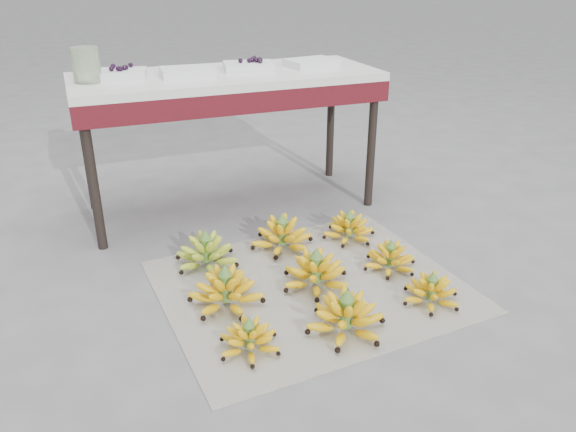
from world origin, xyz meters
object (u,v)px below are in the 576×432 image
object	(u,v)px
bunch_back_left	(206,253)
tray_far_right	(311,63)
vendor_table	(227,89)
glass_jar	(86,65)
newspaper_mat	(311,286)
bunch_front_right	(431,292)
bunch_mid_left	(226,291)
tray_right	(249,66)
tray_far_left	(119,74)
bunch_back_center	(282,236)
bunch_mid_center	(316,273)
bunch_front_center	(346,317)
bunch_back_right	(349,229)
bunch_mid_right	(390,259)
bunch_front_left	(249,339)
tray_left	(188,72)

from	to	relation	value
bunch_back_left	tray_far_right	bearing A→B (deg)	20.03
vendor_table	glass_jar	world-z (taller)	glass_jar
newspaper_mat	tray_far_right	bearing A→B (deg)	66.99
bunch_front_right	bunch_mid_left	size ratio (longest dim) A/B	0.75
newspaper_mat	tray_right	world-z (taller)	tray_right
tray_right	tray_far_left	bearing A→B (deg)	178.37
bunch_back_center	bunch_mid_center	bearing A→B (deg)	-66.38
bunch_front_center	bunch_back_right	xyz separation A→B (m)	(0.37, 0.70, -0.01)
bunch_mid_center	bunch_mid_right	world-z (taller)	bunch_mid_center
vendor_table	bunch_front_right	bearing A→B (deg)	-69.32
newspaper_mat	bunch_front_center	bearing A→B (deg)	-91.17
newspaper_mat	bunch_back_center	bearing A→B (deg)	88.20
bunch_mid_center	glass_jar	xyz separation A→B (m)	(-0.78, 0.97, 0.77)
bunch_front_left	bunch_mid_center	distance (m)	0.51
newspaper_mat	bunch_front_right	distance (m)	0.51
bunch_mid_left	bunch_back_center	size ratio (longest dim) A/B	1.01
bunch_front_left	glass_jar	bearing A→B (deg)	95.70
bunch_front_left	tray_left	distance (m)	1.47
bunch_back_right	tray_far_left	xyz separation A→B (m)	(-0.97, 0.66, 0.72)
bunch_mid_left	tray_far_left	bearing A→B (deg)	125.50
bunch_front_center	bunch_back_center	xyz separation A→B (m)	(0.02, 0.73, -0.00)
bunch_front_left	bunch_front_right	size ratio (longest dim) A/B	0.89
tray_far_left	tray_far_right	size ratio (longest dim) A/B	1.00
bunch_back_center	tray_right	size ratio (longest dim) A/B	1.38
bunch_front_left	bunch_back_left	distance (m)	0.67
vendor_table	tray_right	world-z (taller)	tray_right
bunch_mid_right	bunch_back_center	size ratio (longest dim) A/B	0.67
bunch_back_left	tray_far_left	distance (m)	1.00
tray_right	bunch_back_left	bearing A→B (deg)	-124.06
bunch_back_left	vendor_table	world-z (taller)	vendor_table
tray_left	tray_right	bearing A→B (deg)	6.90
bunch_back_right	glass_jar	size ratio (longest dim) A/B	2.08
newspaper_mat	tray_far_left	world-z (taller)	tray_far_left
bunch_mid_center	tray_far_right	bearing A→B (deg)	78.60
bunch_back_center	tray_left	distance (m)	0.96
bunch_front_left	bunch_mid_left	size ratio (longest dim) A/B	0.67
bunch_back_center	tray_far_right	bearing A→B (deg)	78.17
tray_far_left	tray_far_right	bearing A→B (deg)	-2.33
vendor_table	tray_far_right	xyz separation A→B (m)	(0.48, -0.01, 0.11)
tray_left	glass_jar	xyz separation A→B (m)	(-0.48, 0.02, 0.06)
bunch_front_center	tray_far_left	size ratio (longest dim) A/B	1.34
bunch_front_center	bunch_back_left	size ratio (longest dim) A/B	1.03
newspaper_mat	vendor_table	size ratio (longest dim) A/B	0.79
newspaper_mat	bunch_back_center	size ratio (longest dim) A/B	3.15
bunch_mid_right	tray_far_left	xyz separation A→B (m)	(-1.00, 1.00, 0.73)
newspaper_mat	bunch_front_left	xyz separation A→B (m)	(-0.38, -0.33, 0.05)
bunch_mid_center	bunch_back_right	xyz separation A→B (m)	(0.34, 0.36, -0.01)
bunch_back_right	vendor_table	world-z (taller)	vendor_table
bunch_back_left	tray_far_right	size ratio (longest dim) A/B	1.29
bunch_front_center	tray_far_right	bearing A→B (deg)	90.55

